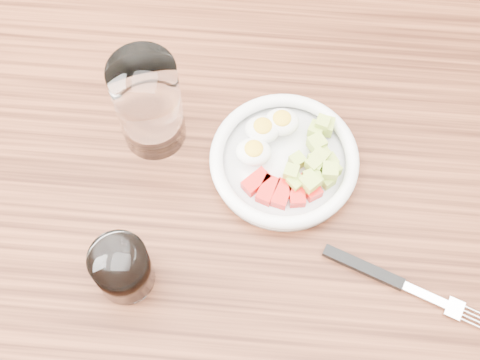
# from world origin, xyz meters

# --- Properties ---
(ground) EXTENTS (4.00, 4.00, 0.00)m
(ground) POSITION_xyz_m (0.00, 0.00, 0.00)
(ground) COLOR brown
(ground) RESTS_ON ground
(dining_table) EXTENTS (1.50, 0.90, 0.77)m
(dining_table) POSITION_xyz_m (0.00, 0.00, 0.67)
(dining_table) COLOR brown
(dining_table) RESTS_ON ground
(bowl) EXTENTS (0.19, 0.19, 0.05)m
(bowl) POSITION_xyz_m (0.04, 0.05, 0.79)
(bowl) COLOR white
(bowl) RESTS_ON dining_table
(fork) EXTENTS (0.20, 0.09, 0.01)m
(fork) POSITION_xyz_m (0.17, -0.09, 0.77)
(fork) COLOR black
(fork) RESTS_ON dining_table
(water_glass) EXTENTS (0.08, 0.08, 0.15)m
(water_glass) POSITION_xyz_m (-0.13, 0.08, 0.84)
(water_glass) COLOR white
(water_glass) RESTS_ON dining_table
(coffee_glass) EXTENTS (0.07, 0.07, 0.08)m
(coffee_glass) POSITION_xyz_m (-0.13, -0.12, 0.81)
(coffee_glass) COLOR white
(coffee_glass) RESTS_ON dining_table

